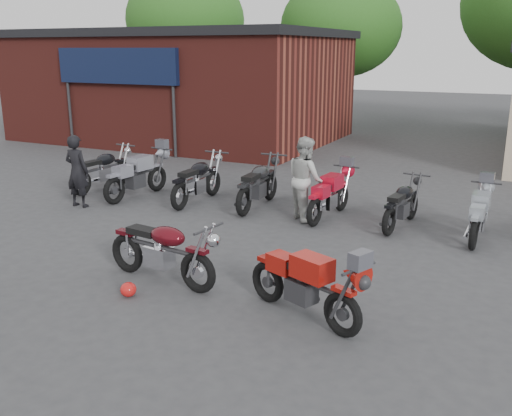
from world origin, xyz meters
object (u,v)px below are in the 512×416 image
at_px(row_bike_6, 479,212).
at_px(helmet, 128,289).
at_px(person_light, 305,178).
at_px(row_bike_2, 198,178).
at_px(row_bike_0, 103,167).
at_px(row_bike_5, 402,202).
at_px(sportbike, 305,281).
at_px(row_bike_4, 330,193).
at_px(row_bike_1, 137,173).
at_px(vintage_motorcycle, 162,247).
at_px(row_bike_3, 258,182).
at_px(person_dark, 77,171).

bearing_deg(row_bike_6, helmet, 140.29).
bearing_deg(person_light, helmet, 123.95).
bearing_deg(row_bike_2, person_light, -93.69).
height_order(row_bike_0, row_bike_2, row_bike_2).
height_order(helmet, row_bike_5, row_bike_5).
relative_size(sportbike, row_bike_0, 0.96).
bearing_deg(row_bike_4, row_bike_1, 99.81).
bearing_deg(row_bike_1, row_bike_0, 84.51).
bearing_deg(row_bike_4, vintage_motorcycle, 171.08).
xyz_separation_m(row_bike_1, row_bike_5, (6.42, 0.42, -0.07)).
distance_m(row_bike_3, row_bike_5, 3.32).
bearing_deg(row_bike_4, row_bike_2, 97.88).
distance_m(person_light, row_bike_0, 5.73).
height_order(sportbike, row_bike_5, sportbike).
distance_m(person_light, row_bike_2, 2.83).
relative_size(row_bike_1, row_bike_6, 1.14).
xyz_separation_m(vintage_motorcycle, sportbike, (2.47, -0.19, -0.04)).
bearing_deg(person_light, row_bike_0, 42.22).
relative_size(sportbike, row_bike_1, 0.92).
relative_size(helmet, person_light, 0.13).
height_order(person_dark, row_bike_2, person_dark).
relative_size(person_dark, row_bike_5, 0.91).
bearing_deg(row_bike_2, helmet, -159.59).
height_order(row_bike_3, row_bike_5, row_bike_3).
xyz_separation_m(helmet, row_bike_6, (4.38, 5.14, 0.43)).
distance_m(row_bike_5, row_bike_6, 1.51).
relative_size(row_bike_5, row_bike_6, 1.00).
distance_m(helmet, person_light, 5.07).
xyz_separation_m(person_light, row_bike_3, (-1.31, 0.39, -0.28)).
bearing_deg(person_light, row_bike_2, 40.68).
bearing_deg(row_bike_5, person_dark, 110.75).
relative_size(person_light, row_bike_0, 0.89).
bearing_deg(row_bike_6, row_bike_1, 92.79).
height_order(sportbike, row_bike_4, sportbike).
xyz_separation_m(row_bike_1, row_bike_6, (7.93, 0.28, -0.07)).
bearing_deg(person_light, vintage_motorcycle, 124.55).
distance_m(person_dark, row_bike_3, 4.20).
bearing_deg(sportbike, row_bike_3, 144.36).
height_order(person_light, row_bike_5, person_light).
bearing_deg(vintage_motorcycle, row_bike_3, 104.91).
bearing_deg(row_bike_2, row_bike_5, -88.31).
distance_m(person_dark, person_light, 5.29).
height_order(row_bike_0, row_bike_1, row_bike_1).
bearing_deg(row_bike_0, row_bike_4, -85.76).
xyz_separation_m(person_dark, row_bike_5, (7.12, 1.74, -0.30)).
distance_m(row_bike_0, row_bike_1, 1.33).
distance_m(sportbike, row_bike_5, 4.80).
height_order(row_bike_1, row_bike_5, row_bike_1).
bearing_deg(row_bike_3, row_bike_6, -94.79).
bearing_deg(row_bike_3, person_dark, 112.55).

